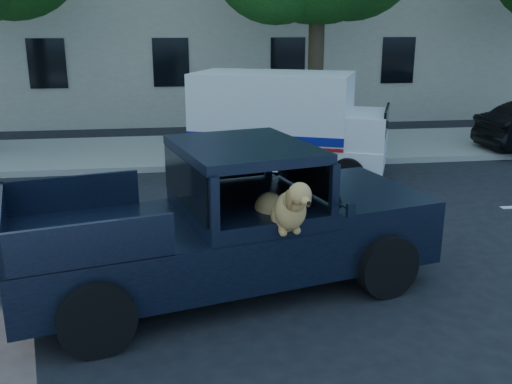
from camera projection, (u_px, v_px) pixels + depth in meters
ground at (101, 323)px, 6.80m from camera, size 120.00×120.00×0.00m
far_sidewalk at (138, 152)px, 15.51m from camera, size 60.00×4.00×0.15m
lane_stripes at (235, 221)px, 10.31m from camera, size 21.60×0.14×0.01m
pickup_truck at (220, 242)px, 7.54m from camera, size 5.78×3.40×1.94m
mail_truck at (285, 132)px, 13.19m from camera, size 4.78×3.55×2.38m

